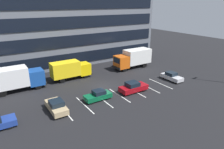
# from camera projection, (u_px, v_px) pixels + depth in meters

# --- Properties ---
(ground_plane) EXTENTS (120.00, 120.00, 0.00)m
(ground_plane) POSITION_uv_depth(u_px,v_px,m) (105.00, 86.00, 33.25)
(ground_plane) COLOR black
(office_building) EXTENTS (41.68, 12.01, 14.40)m
(office_building) POSITION_uv_depth(u_px,v_px,m) (63.00, 30.00, 45.06)
(office_building) COLOR slate
(office_building) RESTS_ON ground_plane
(lot_markings) EXTENTS (16.94, 5.40, 0.01)m
(lot_markings) POSITION_uv_depth(u_px,v_px,m) (119.00, 95.00, 29.97)
(lot_markings) COLOR silver
(lot_markings) RESTS_ON ground_plane
(box_truck_orange) EXTENTS (8.13, 2.69, 3.77)m
(box_truck_orange) POSITION_uv_depth(u_px,v_px,m) (133.00, 58.00, 41.89)
(box_truck_orange) COLOR #D85914
(box_truck_orange) RESTS_ON ground_plane
(box_truck_yellow_all) EXTENTS (7.05, 2.34, 3.27)m
(box_truck_yellow_all) POSITION_uv_depth(u_px,v_px,m) (70.00, 69.00, 35.70)
(box_truck_yellow_all) COLOR yellow
(box_truck_yellow_all) RESTS_ON ground_plane
(box_truck_blue) EXTENTS (8.02, 2.66, 3.72)m
(box_truck_blue) POSITION_uv_depth(u_px,v_px,m) (16.00, 78.00, 30.82)
(box_truck_blue) COLOR #194799
(box_truck_blue) RESTS_ON ground_plane
(sedan_maroon) EXTENTS (4.43, 1.86, 1.59)m
(sedan_maroon) POSITION_uv_depth(u_px,v_px,m) (133.00, 87.00, 30.95)
(sedan_maroon) COLOR maroon
(sedan_maroon) RESTS_ON ground_plane
(sedan_tan) EXTENTS (1.79, 4.26, 1.53)m
(sedan_tan) POSITION_uv_depth(u_px,v_px,m) (56.00, 106.00, 25.37)
(sedan_tan) COLOR tan
(sedan_tan) RESTS_ON ground_plane
(sedan_silver) EXTENTS (1.64, 3.92, 1.40)m
(sedan_silver) POSITION_uv_depth(u_px,v_px,m) (172.00, 77.00, 35.62)
(sedan_silver) COLOR silver
(sedan_silver) RESTS_ON ground_plane
(sedan_forest) EXTENTS (3.87, 1.62, 1.39)m
(sedan_forest) POSITION_uv_depth(u_px,v_px,m) (98.00, 95.00, 28.45)
(sedan_forest) COLOR #0C5933
(sedan_forest) RESTS_ON ground_plane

